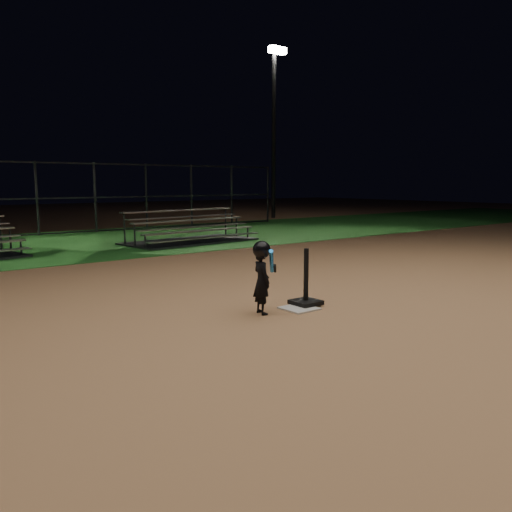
{
  "coord_description": "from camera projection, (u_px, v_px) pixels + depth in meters",
  "views": [
    {
      "loc": [
        -4.86,
        -5.25,
        1.78
      ],
      "look_at": [
        0.0,
        1.0,
        0.65
      ],
      "focal_mm": 36.18,
      "sensor_mm": 36.0,
      "label": 1
    }
  ],
  "objects": [
    {
      "name": "ground",
      "position": [
        299.0,
        309.0,
        7.3
      ],
      "size": [
        80.0,
        80.0,
        0.0
      ],
      "primitive_type": "plane",
      "color": "#AB774D",
      "rests_on": "ground"
    },
    {
      "name": "grass_strip",
      "position": [
        68.0,
        244.0,
        15.12
      ],
      "size": [
        60.0,
        8.0,
        0.01
      ],
      "primitive_type": "cube",
      "color": "#1C551B",
      "rests_on": "ground"
    },
    {
      "name": "batting_tee",
      "position": [
        306.0,
        294.0,
        7.48
      ],
      "size": [
        0.38,
        0.38,
        0.82
      ],
      "color": "black",
      "rests_on": "home_plate"
    },
    {
      "name": "light_pole_right",
      "position": [
        274.0,
        118.0,
        25.58
      ],
      "size": [
        0.9,
        0.53,
        8.3
      ],
      "color": "#2D2D30",
      "rests_on": "ground"
    },
    {
      "name": "bleacher_right",
      "position": [
        191.0,
        236.0,
        15.43
      ],
      "size": [
        4.08,
        2.3,
        0.96
      ],
      "rotation": [
        0.0,
        0.0,
        0.11
      ],
      "color": "#A5A5AA",
      "rests_on": "ground"
    },
    {
      "name": "backstop_fence",
      "position": [
        37.0,
        199.0,
        17.29
      ],
      "size": [
        20.08,
        0.08,
        2.5
      ],
      "color": "#38383D",
      "rests_on": "ground"
    },
    {
      "name": "home_plate",
      "position": [
        299.0,
        308.0,
        7.3
      ],
      "size": [
        0.45,
        0.45,
        0.02
      ],
      "primitive_type": "cube",
      "color": "beige",
      "rests_on": "ground"
    },
    {
      "name": "child_batter",
      "position": [
        262.0,
        275.0,
        6.98
      ],
      "size": [
        0.43,
        0.55,
        1.01
      ],
      "rotation": [
        0.0,
        0.0,
        1.39
      ],
      "color": "black",
      "rests_on": "ground"
    }
  ]
}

